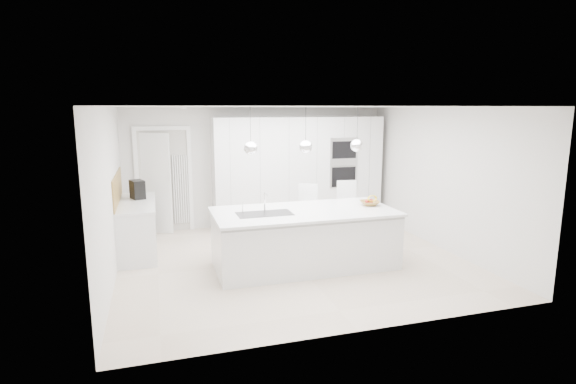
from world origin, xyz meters
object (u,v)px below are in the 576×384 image
object	(u,v)px
bar_stool_left	(311,216)
bar_stool_right	(349,213)
island_base	(305,240)
fruit_bowl	(370,203)
espresso_machine	(137,189)

from	to	relation	value
bar_stool_left	bar_stool_right	size ratio (longest dim) A/B	0.96
bar_stool_left	bar_stool_right	distance (m)	0.72
island_base	bar_stool_right	size ratio (longest dim) A/B	2.41
fruit_bowl	bar_stool_left	world-z (taller)	bar_stool_left
island_base	bar_stool_right	xyz separation A→B (m)	(1.16, 0.89, 0.15)
fruit_bowl	bar_stool_right	bearing A→B (deg)	89.37
bar_stool_left	espresso_machine	bearing A→B (deg)	-169.87
espresso_machine	bar_stool_right	distance (m)	3.83
fruit_bowl	bar_stool_right	distance (m)	0.88
bar_stool_left	bar_stool_right	world-z (taller)	bar_stool_right
espresso_machine	bar_stool_right	size ratio (longest dim) A/B	0.28
espresso_machine	bar_stool_left	bearing A→B (deg)	-34.31
fruit_bowl	bar_stool_right	world-z (taller)	bar_stool_right
espresso_machine	bar_stool_right	xyz separation A→B (m)	(3.69, -0.89, -0.48)
fruit_bowl	espresso_machine	bearing A→B (deg)	155.39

